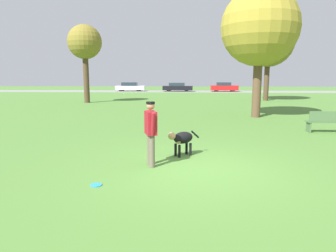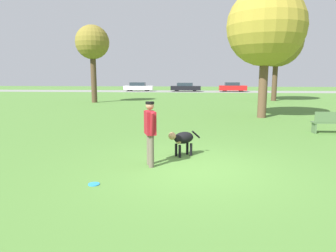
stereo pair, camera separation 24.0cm
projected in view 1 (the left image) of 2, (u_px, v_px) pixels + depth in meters
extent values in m
plane|color=#4C7A33|center=(195.00, 169.00, 7.00)|extent=(120.00, 120.00, 0.00)
cube|color=gray|center=(187.00, 91.00, 43.82)|extent=(120.00, 6.00, 0.01)
cylinder|color=#665B4C|center=(152.00, 151.00, 7.05)|extent=(0.17, 0.17, 0.78)
cylinder|color=#665B4C|center=(150.00, 149.00, 7.27)|extent=(0.17, 0.17, 0.78)
cube|color=maroon|center=(151.00, 123.00, 7.05)|extent=(0.35, 0.47, 0.55)
cylinder|color=maroon|center=(153.00, 124.00, 6.83)|extent=(0.15, 0.22, 0.56)
cylinder|color=maroon|center=(148.00, 121.00, 7.28)|extent=(0.15, 0.22, 0.56)
sphere|color=#A87A5B|center=(151.00, 106.00, 6.99)|extent=(0.25, 0.25, 0.19)
cylinder|color=black|center=(150.00, 103.00, 6.98)|extent=(0.26, 0.26, 0.05)
ellipsoid|color=black|center=(183.00, 138.00, 8.08)|extent=(0.67, 0.62, 0.32)
ellipsoid|color=tan|center=(178.00, 140.00, 8.00)|extent=(0.28, 0.29, 0.18)
sphere|color=tan|center=(172.00, 136.00, 7.86)|extent=(0.28, 0.28, 0.20)
cylinder|color=black|center=(179.00, 151.00, 7.96)|extent=(0.10, 0.10, 0.34)
cylinder|color=black|center=(176.00, 150.00, 8.10)|extent=(0.10, 0.10, 0.34)
cylinder|color=black|center=(190.00, 149.00, 8.16)|extent=(0.10, 0.10, 0.34)
cylinder|color=black|center=(187.00, 148.00, 8.31)|extent=(0.10, 0.10, 0.34)
cylinder|color=black|center=(195.00, 134.00, 8.29)|extent=(0.25, 0.20, 0.24)
cylinder|color=#268CE5|center=(96.00, 185.00, 5.92)|extent=(0.22, 0.22, 0.02)
torus|color=#268CE5|center=(96.00, 185.00, 5.92)|extent=(0.23, 0.23, 0.02)
cylinder|color=#4C3826|center=(266.00, 81.00, 26.88)|extent=(0.45, 0.45, 3.54)
sphere|color=olive|center=(269.00, 41.00, 26.32)|extent=(4.46, 4.46, 4.46)
cylinder|color=brown|center=(257.00, 87.00, 15.72)|extent=(0.45, 0.45, 3.15)
sphere|color=olive|center=(260.00, 27.00, 15.22)|extent=(3.96, 3.96, 3.96)
cylinder|color=#4C3826|center=(86.00, 79.00, 24.56)|extent=(0.46, 0.46, 3.88)
sphere|color=olive|center=(85.00, 42.00, 24.08)|extent=(2.74, 2.74, 2.74)
cube|color=white|center=(130.00, 88.00, 44.54)|extent=(4.36, 1.94, 0.57)
cube|color=#232D38|center=(129.00, 84.00, 44.45)|extent=(2.29, 1.61, 0.51)
cylinder|color=black|center=(140.00, 89.00, 45.30)|extent=(0.66, 0.23, 0.65)
cylinder|color=black|center=(138.00, 89.00, 43.80)|extent=(0.66, 0.23, 0.65)
cylinder|color=black|center=(123.00, 89.00, 45.34)|extent=(0.66, 0.23, 0.65)
cylinder|color=black|center=(121.00, 89.00, 43.84)|extent=(0.66, 0.23, 0.65)
cube|color=black|center=(178.00, 88.00, 43.90)|extent=(4.39, 1.88, 0.60)
cube|color=#232D38|center=(177.00, 84.00, 43.82)|extent=(2.30, 1.57, 0.47)
cylinder|color=black|center=(187.00, 89.00, 44.55)|extent=(0.57, 0.22, 0.57)
cylinder|color=black|center=(186.00, 90.00, 43.08)|extent=(0.57, 0.22, 0.57)
cylinder|color=black|center=(169.00, 89.00, 44.79)|extent=(0.57, 0.22, 0.57)
cylinder|color=black|center=(169.00, 90.00, 43.32)|extent=(0.57, 0.22, 0.57)
cube|color=red|center=(224.00, 88.00, 43.39)|extent=(3.88, 1.71, 0.69)
cube|color=#232D38|center=(224.00, 84.00, 43.31)|extent=(2.02, 1.46, 0.45)
cylinder|color=black|center=(232.00, 89.00, 44.07)|extent=(0.56, 0.20, 0.56)
cylinder|color=black|center=(233.00, 90.00, 42.65)|extent=(0.56, 0.20, 0.56)
cylinder|color=black|center=(216.00, 89.00, 44.22)|extent=(0.56, 0.20, 0.56)
cylinder|color=black|center=(217.00, 90.00, 42.80)|extent=(0.56, 0.20, 0.56)
cube|color=#4C6B42|center=(325.00, 122.00, 11.54)|extent=(1.41, 0.43, 0.05)
cube|color=#4C6B42|center=(328.00, 117.00, 11.32)|extent=(1.40, 0.08, 0.40)
cube|color=#4C6B42|center=(309.00, 127.00, 11.60)|extent=(0.07, 0.36, 0.39)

